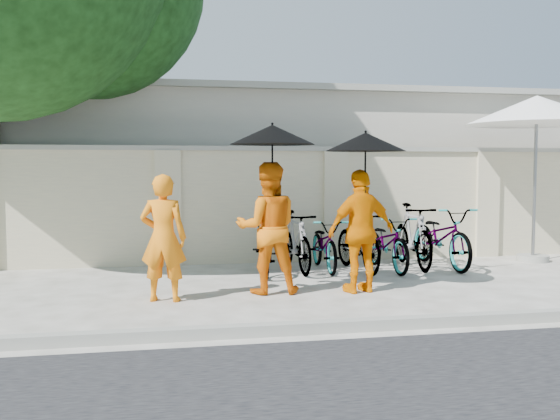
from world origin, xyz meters
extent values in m
plane|color=silver|center=(0.00, 0.00, 0.00)|extent=(80.00, 80.00, 0.00)
cube|color=gray|center=(0.00, -1.70, 0.06)|extent=(40.00, 0.16, 0.12)
cube|color=beige|center=(1.00, 3.20, 1.00)|extent=(20.00, 0.30, 2.00)
cube|color=#BDB7A5|center=(2.00, 7.00, 1.60)|extent=(14.00, 6.00, 3.20)
imported|color=orange|center=(-1.10, 0.16, 0.81)|extent=(0.67, 0.52, 1.63)
imported|color=orange|center=(0.30, 0.42, 0.89)|extent=(0.91, 0.73, 1.78)
cylinder|color=black|center=(0.35, 0.34, 1.58)|extent=(0.02, 0.02, 1.14)
cone|color=black|center=(0.35, 0.34, 2.14)|extent=(1.14, 1.14, 0.26)
imported|color=orange|center=(1.56, 0.22, 0.84)|extent=(1.05, 0.62, 1.68)
cylinder|color=black|center=(1.58, 0.14, 1.50)|extent=(0.02, 0.02, 1.10)
cone|color=black|center=(1.58, 0.14, 2.05)|extent=(1.08, 1.08, 0.25)
cylinder|color=gray|center=(5.51, 2.30, 0.06)|extent=(0.57, 0.57, 0.11)
cylinder|color=gray|center=(5.51, 2.30, 1.34)|extent=(0.06, 0.06, 2.68)
cone|color=white|center=(5.51, 2.30, 2.73)|extent=(3.28, 3.28, 0.51)
imported|color=gray|center=(0.52, 1.93, 0.44)|extent=(0.78, 1.73, 0.88)
imported|color=gray|center=(1.03, 2.03, 0.50)|extent=(0.58, 1.69, 1.00)
imported|color=gray|center=(1.55, 2.08, 0.43)|extent=(0.62, 1.65, 0.86)
imported|color=gray|center=(2.06, 1.90, 0.50)|extent=(0.65, 1.71, 1.00)
imported|color=gray|center=(2.57, 1.89, 0.45)|extent=(0.67, 1.75, 0.91)
imported|color=gray|center=(3.08, 2.06, 0.55)|extent=(0.61, 1.84, 1.09)
imported|color=gray|center=(3.59, 2.01, 0.52)|extent=(0.79, 2.01, 1.04)
camera|label=1|loc=(-1.13, -7.86, 1.72)|focal=40.00mm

